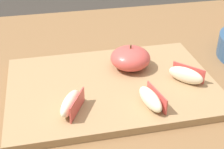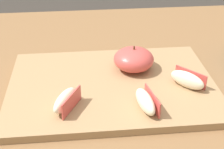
{
  "view_description": "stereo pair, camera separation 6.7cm",
  "coord_description": "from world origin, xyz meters",
  "px_view_note": "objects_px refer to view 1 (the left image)",
  "views": [
    {
      "loc": [
        -0.09,
        -0.61,
        1.16
      ],
      "look_at": [
        0.04,
        -0.05,
        0.81
      ],
      "focal_mm": 52.75,
      "sensor_mm": 36.0,
      "label": 1
    },
    {
      "loc": [
        -0.02,
        -0.62,
        1.16
      ],
      "look_at": [
        0.04,
        -0.05,
        0.81
      ],
      "focal_mm": 52.75,
      "sensor_mm": 36.0,
      "label": 2
    }
  ],
  "objects_px": {
    "apple_wedge_middle": "(186,75)",
    "apple_wedge_near_knife": "(71,103)",
    "apple_half_skin_up": "(130,57)",
    "cutting_board": "(112,86)",
    "apple_wedge_back": "(151,99)"
  },
  "relations": [
    {
      "from": "apple_wedge_middle",
      "to": "apple_wedge_back",
      "type": "xyz_separation_m",
      "value": [
        -0.1,
        -0.06,
        0.0
      ]
    },
    {
      "from": "apple_wedge_middle",
      "to": "apple_wedge_near_knife",
      "type": "height_order",
      "value": "same"
    },
    {
      "from": "apple_wedge_middle",
      "to": "apple_half_skin_up",
      "type": "bearing_deg",
      "value": 138.38
    },
    {
      "from": "cutting_board",
      "to": "apple_wedge_middle",
      "type": "xyz_separation_m",
      "value": [
        0.15,
        -0.03,
        0.02
      ]
    },
    {
      "from": "apple_wedge_middle",
      "to": "cutting_board",
      "type": "bearing_deg",
      "value": 169.06
    },
    {
      "from": "apple_half_skin_up",
      "to": "apple_wedge_middle",
      "type": "xyz_separation_m",
      "value": [
        0.1,
        -0.09,
        -0.01
      ]
    },
    {
      "from": "apple_half_skin_up",
      "to": "cutting_board",
      "type": "bearing_deg",
      "value": -133.06
    },
    {
      "from": "cutting_board",
      "to": "apple_wedge_middle",
      "type": "relative_size",
      "value": 5.93
    },
    {
      "from": "cutting_board",
      "to": "apple_wedge_back",
      "type": "distance_m",
      "value": 0.11
    },
    {
      "from": "cutting_board",
      "to": "apple_half_skin_up",
      "type": "height_order",
      "value": "apple_half_skin_up"
    },
    {
      "from": "apple_wedge_back",
      "to": "apple_wedge_near_knife",
      "type": "bearing_deg",
      "value": 173.03
    },
    {
      "from": "apple_wedge_back",
      "to": "apple_wedge_middle",
      "type": "bearing_deg",
      "value": 33.89
    },
    {
      "from": "apple_wedge_back",
      "to": "apple_half_skin_up",
      "type": "bearing_deg",
      "value": 89.72
    },
    {
      "from": "cutting_board",
      "to": "apple_wedge_back",
      "type": "bearing_deg",
      "value": -60.95
    },
    {
      "from": "apple_half_skin_up",
      "to": "apple_wedge_back",
      "type": "xyz_separation_m",
      "value": [
        -0.0,
        -0.15,
        -0.01
      ]
    }
  ]
}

